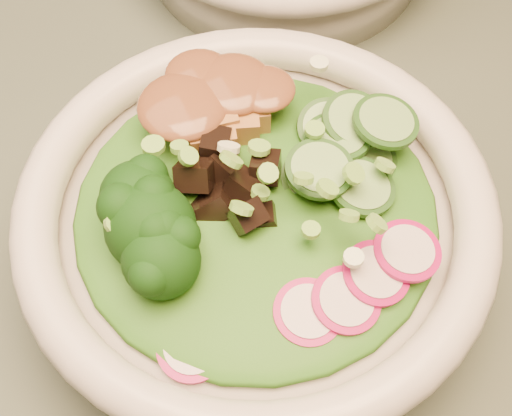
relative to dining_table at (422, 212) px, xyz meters
name	(u,v)px	position (x,y,z in m)	size (l,w,h in m)	color
dining_table	(422,212)	(0.00, 0.00, 0.00)	(1.20, 0.80, 0.75)	black
salad_bowl	(256,226)	(-0.17, -0.05, 0.15)	(0.27, 0.27, 0.07)	beige
lettuce_bed	(256,207)	(-0.17, -0.05, 0.17)	(0.21, 0.21, 0.02)	#1D5812
broccoli_florets	(151,242)	(-0.23, -0.06, 0.19)	(0.08, 0.07, 0.04)	black
radish_slices	(323,298)	(-0.16, -0.12, 0.18)	(0.11, 0.04, 0.02)	#A50C51
cucumber_slices	(359,151)	(-0.10, -0.04, 0.19)	(0.07, 0.07, 0.04)	#88BD69
mushroom_heap	(246,177)	(-0.17, -0.04, 0.19)	(0.07, 0.07, 0.04)	black
tofu_cubes	(207,114)	(-0.18, 0.01, 0.19)	(0.09, 0.06, 0.04)	#A06135
peanut_sauce	(206,100)	(-0.18, 0.01, 0.20)	(0.07, 0.06, 0.02)	brown
scallion_garnish	(256,183)	(-0.17, -0.05, 0.20)	(0.19, 0.19, 0.02)	#75B740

